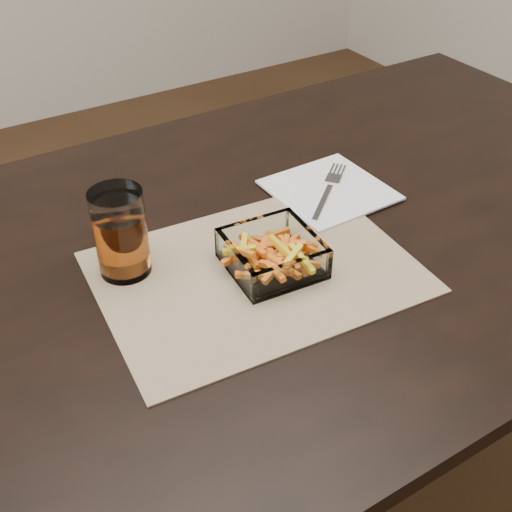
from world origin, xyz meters
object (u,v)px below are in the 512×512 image
object	(u,v)px
fork	(329,189)
glass_bowl	(272,256)
tumbler	(121,236)
dining_table	(274,274)

from	to	relation	value
fork	glass_bowl	bearing A→B (deg)	-97.80
glass_bowl	tumbler	xyz separation A→B (m)	(-0.18, 0.11, 0.04)
dining_table	glass_bowl	distance (m)	0.15
tumbler	dining_table	bearing A→B (deg)	-7.25
glass_bowl	fork	bearing A→B (deg)	32.25
dining_table	glass_bowl	world-z (taller)	glass_bowl
glass_bowl	tumbler	world-z (taller)	tumbler
glass_bowl	fork	xyz separation A→B (m)	(0.20, 0.12, -0.01)
dining_table	glass_bowl	xyz separation A→B (m)	(-0.05, -0.08, 0.11)
fork	dining_table	bearing A→B (deg)	-111.32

